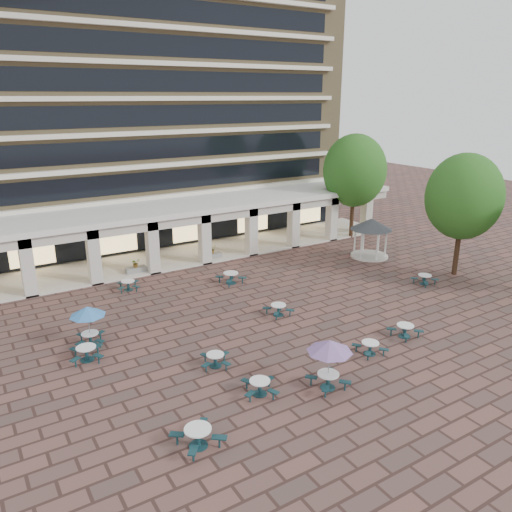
% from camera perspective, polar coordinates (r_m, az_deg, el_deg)
% --- Properties ---
extents(ground, '(120.00, 120.00, 0.00)m').
position_cam_1_polar(ground, '(28.28, 1.52, -8.41)').
color(ground, brown).
rests_on(ground, ground).
extents(apartment_building, '(40.00, 15.50, 25.20)m').
position_cam_1_polar(apartment_building, '(48.69, -15.76, 17.34)').
color(apartment_building, '#917B52').
rests_on(apartment_building, ground).
extents(retail_arcade, '(42.00, 6.60, 4.40)m').
position_cam_1_polar(retail_arcade, '(39.75, -10.20, 3.74)').
color(retail_arcade, white).
rests_on(retail_arcade, ground).
extents(picnic_table_0, '(1.78, 1.78, 0.65)m').
position_cam_1_polar(picnic_table_0, '(24.67, -4.67, -11.64)').
color(picnic_table_0, '#143A3D').
rests_on(picnic_table_0, ground).
extents(picnic_table_1, '(1.89, 1.89, 0.69)m').
position_cam_1_polar(picnic_table_1, '(22.53, 0.43, -14.62)').
color(picnic_table_1, '#143A3D').
rests_on(picnic_table_1, ground).
extents(picnic_table_2, '(1.60, 1.60, 0.66)m').
position_cam_1_polar(picnic_table_2, '(26.27, 12.91, -10.10)').
color(picnic_table_2, '#143A3D').
rests_on(picnic_table_2, ground).
extents(picnic_table_3, '(1.62, 1.62, 0.70)m').
position_cam_1_polar(picnic_table_3, '(28.50, 16.67, -8.07)').
color(picnic_table_3, '#143A3D').
rests_on(picnic_table_3, ground).
extents(picnic_table_4, '(1.86, 1.86, 2.15)m').
position_cam_1_polar(picnic_table_4, '(27.34, -18.71, -6.15)').
color(picnic_table_4, '#143A3D').
rests_on(picnic_table_4, ground).
extents(picnic_table_5, '(1.89, 1.89, 0.78)m').
position_cam_1_polar(picnic_table_5, '(19.83, -6.64, -19.71)').
color(picnic_table_5, '#143A3D').
rests_on(picnic_table_5, ground).
extents(picnic_table_6, '(2.05, 2.05, 2.36)m').
position_cam_1_polar(picnic_table_6, '(22.38, 8.41, -10.35)').
color(picnic_table_6, '#143A3D').
rests_on(picnic_table_6, ground).
extents(picnic_table_7, '(1.58, 1.58, 0.68)m').
position_cam_1_polar(picnic_table_7, '(36.56, 18.71, -2.46)').
color(picnic_table_7, '#143A3D').
rests_on(picnic_table_7, ground).
extents(picnic_table_8, '(1.86, 1.86, 0.73)m').
position_cam_1_polar(picnic_table_8, '(26.43, -18.81, -10.37)').
color(picnic_table_8, '#143A3D').
rests_on(picnic_table_8, ground).
extents(picnic_table_9, '(1.90, 1.90, 0.78)m').
position_cam_1_polar(picnic_table_9, '(34.80, -2.89, -2.40)').
color(picnic_table_9, '#143A3D').
rests_on(picnic_table_9, ground).
extents(picnic_table_10, '(1.54, 1.54, 0.68)m').
position_cam_1_polar(picnic_table_10, '(29.88, 2.58, -6.05)').
color(picnic_table_10, '#143A3D').
rests_on(picnic_table_10, ground).
extents(picnic_table_12, '(1.73, 1.73, 0.67)m').
position_cam_1_polar(picnic_table_12, '(34.68, -14.40, -3.17)').
color(picnic_table_12, '#143A3D').
rests_on(picnic_table_12, ground).
extents(gazebo, '(3.38, 3.38, 3.15)m').
position_cam_1_polar(gazebo, '(41.01, 13.03, 3.09)').
color(gazebo, beige).
rests_on(gazebo, ground).
extents(tree_east_a, '(5.29, 5.29, 8.82)m').
position_cam_1_polar(tree_east_a, '(38.04, 22.66, 6.27)').
color(tree_east_a, '#3C2718').
rests_on(tree_east_a, ground).
extents(tree_east_c, '(5.63, 5.63, 9.38)m').
position_cam_1_polar(tree_east_c, '(45.88, 11.21, 9.54)').
color(tree_east_c, '#3C2718').
rests_on(tree_east_c, ground).
extents(planter_left, '(1.50, 0.69, 1.15)m').
position_cam_1_polar(planter_left, '(37.70, -13.57, -1.36)').
color(planter_left, gray).
rests_on(planter_left, ground).
extents(planter_right, '(1.50, 0.79, 1.26)m').
position_cam_1_polar(planter_right, '(39.90, -5.04, 0.29)').
color(planter_right, gray).
rests_on(planter_right, ground).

